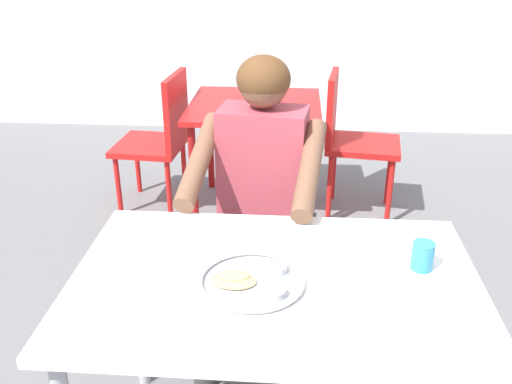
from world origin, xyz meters
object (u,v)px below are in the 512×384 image
at_px(table_background_red, 255,119).
at_px(chair_red_left, 162,134).
at_px(chair_red_right, 350,135).
at_px(diner_foreground, 258,187).
at_px(drinking_cup, 423,255).
at_px(table_foreground, 275,300).
at_px(chair_foreground, 267,215).
at_px(thali_tray, 252,281).

distance_m(table_background_red, chair_red_left, 0.59).
bearing_deg(chair_red_right, chair_red_left, -179.23).
height_order(diner_foreground, chair_red_left, diner_foreground).
bearing_deg(table_background_red, chair_red_left, 178.71).
relative_size(drinking_cup, table_background_red, 0.11).
height_order(table_foreground, chair_red_left, chair_red_left).
distance_m(table_foreground, chair_foreground, 0.86).
height_order(drinking_cup, chair_red_left, chair_red_left).
xyz_separation_m(thali_tray, chair_red_right, (0.44, 1.95, -0.24)).
bearing_deg(table_background_red, chair_red_right, 2.84).
bearing_deg(table_foreground, table_background_red, 96.02).
bearing_deg(chair_red_left, table_foreground, -67.55).
distance_m(thali_tray, drinking_cup, 0.50).
distance_m(table_foreground, chair_red_right, 1.95).
bearing_deg(chair_foreground, drinking_cup, -57.22).
xyz_separation_m(thali_tray, table_background_red, (-0.14, 1.92, -0.14)).
xyz_separation_m(drinking_cup, chair_red_left, (-1.21, 1.81, -0.29)).
distance_m(table_background_red, chair_red_right, 0.59).
height_order(thali_tray, diner_foreground, diner_foreground).
xyz_separation_m(thali_tray, drinking_cup, (0.49, 0.12, 0.03)).
height_order(table_foreground, diner_foreground, diner_foreground).
distance_m(drinking_cup, table_background_red, 1.91).
bearing_deg(table_foreground, chair_foreground, 94.69).
height_order(drinking_cup, chair_foreground, chair_foreground).
height_order(thali_tray, chair_red_right, chair_red_right).
relative_size(table_foreground, table_background_red, 1.49).
height_order(table_background_red, chair_red_left, chair_red_left).
distance_m(diner_foreground, chair_red_left, 1.46).
bearing_deg(drinking_cup, chair_foreground, 122.78).
bearing_deg(diner_foreground, drinking_cup, -46.79).
bearing_deg(chair_red_right, table_background_red, -177.16).
bearing_deg(thali_tray, diner_foreground, 92.45).
xyz_separation_m(chair_foreground, chair_red_left, (-0.71, 1.05, -0.00)).
bearing_deg(chair_red_right, thali_tray, -102.85).
distance_m(thali_tray, chair_red_right, 2.01).
height_order(chair_foreground, chair_red_right, chair_red_right).
relative_size(table_foreground, drinking_cup, 13.61).
distance_m(table_foreground, thali_tray, 0.12).
relative_size(diner_foreground, table_background_red, 1.57).
xyz_separation_m(diner_foreground, table_background_red, (-0.11, 1.25, -0.12)).
height_order(table_background_red, chair_red_right, chair_red_right).
xyz_separation_m(table_foreground, chair_foreground, (-0.07, 0.85, -0.16)).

